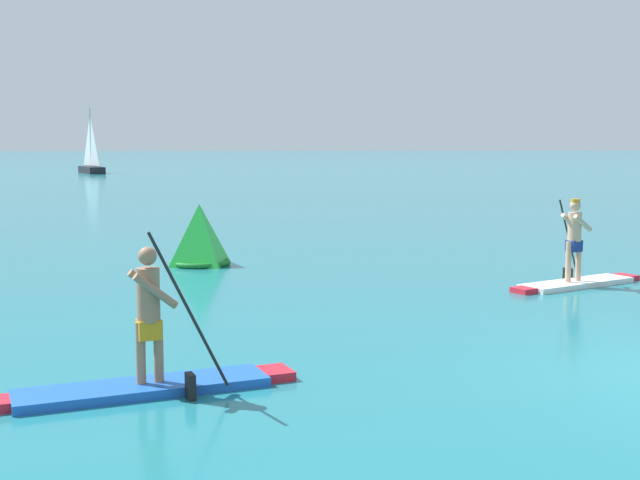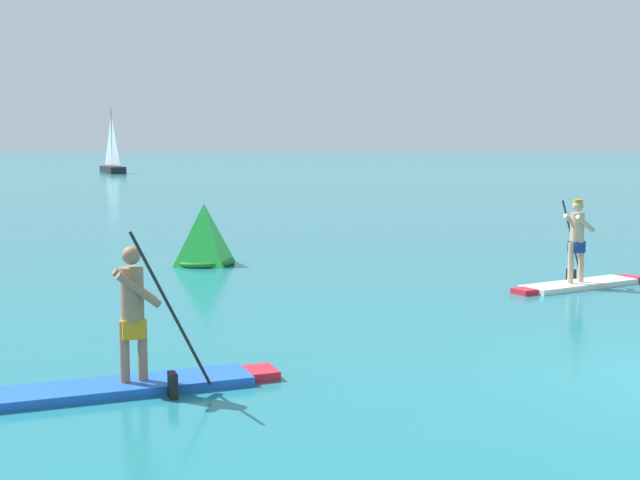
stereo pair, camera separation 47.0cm
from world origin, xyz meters
TOP-DOWN VIEW (x-y plane):
  - paddleboarder_near_left at (-6.86, 0.08)m, footprint 3.51×1.53m
  - paddleboarder_mid_center at (0.73, 6.58)m, footprint 3.07×1.88m
  - race_marker_buoy at (-6.74, 10.13)m, footprint 1.59×1.59m
  - sailboat_left_horizon at (-18.69, 66.25)m, footprint 3.08×5.28m

SIDE VIEW (x-z plane):
  - paddleboarder_near_left at x=-6.86m, z-range -0.65..1.26m
  - paddleboarder_mid_center at x=0.73m, z-range -0.52..1.23m
  - race_marker_buoy at x=-6.74m, z-range -0.07..1.33m
  - sailboat_left_horizon at x=-18.69m, z-range -2.00..3.55m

